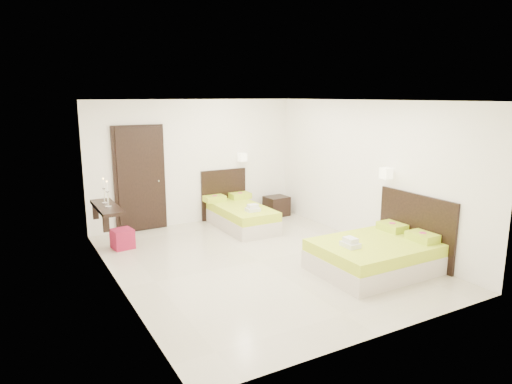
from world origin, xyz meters
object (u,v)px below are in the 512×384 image
bed_double (378,253)px  nightstand (276,206)px  bed_single (240,214)px  ottoman (122,239)px

bed_double → nightstand: size_ratio=3.68×
bed_double → nightstand: (0.36, 3.60, -0.05)m
bed_single → nightstand: (1.15, 0.41, -0.05)m
bed_double → ottoman: bearing=137.3°
bed_single → bed_double: bearing=-76.2°
bed_double → ottoman: size_ratio=5.18×
nightstand → bed_double: bearing=-98.8°
bed_single → nightstand: 1.22m
nightstand → ottoman: nightstand is taller
bed_double → nightstand: bed_double is taller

